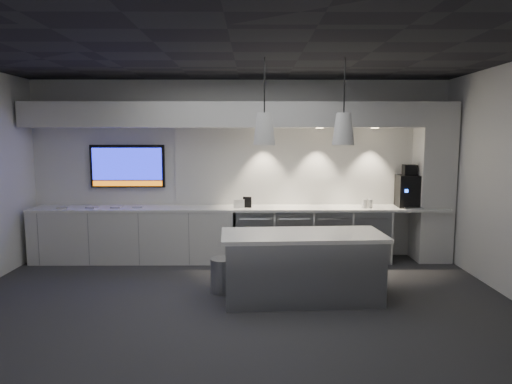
{
  "coord_description": "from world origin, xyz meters",
  "views": [
    {
      "loc": [
        0.22,
        -5.27,
        2.06
      ],
      "look_at": [
        0.27,
        1.1,
        1.28
      ],
      "focal_mm": 32.0,
      "sensor_mm": 36.0,
      "label": 1
    }
  ],
  "objects_px": {
    "island": "(302,266)",
    "coffee_machine": "(409,190)",
    "bin": "(223,275)",
    "wall_tv": "(128,166)"
  },
  "relations": [
    {
      "from": "island",
      "to": "coffee_machine",
      "type": "xyz_separation_m",
      "value": [
        1.96,
        1.88,
        0.75
      ]
    },
    {
      "from": "bin",
      "to": "island",
      "type": "bearing_deg",
      "value": -16.11
    },
    {
      "from": "coffee_machine",
      "to": "bin",
      "type": "bearing_deg",
      "value": -147.39
    },
    {
      "from": "coffee_machine",
      "to": "wall_tv",
      "type": "bearing_deg",
      "value": -178.35
    },
    {
      "from": "wall_tv",
      "to": "bin",
      "type": "xyz_separation_m",
      "value": [
        1.72,
        -1.83,
        -1.33
      ]
    },
    {
      "from": "island",
      "to": "coffee_machine",
      "type": "height_order",
      "value": "coffee_machine"
    },
    {
      "from": "wall_tv",
      "to": "coffee_machine",
      "type": "bearing_deg",
      "value": -3.0
    },
    {
      "from": "island",
      "to": "bin",
      "type": "relative_size",
      "value": 4.56
    },
    {
      "from": "bin",
      "to": "coffee_machine",
      "type": "height_order",
      "value": "coffee_machine"
    },
    {
      "from": "coffee_machine",
      "to": "island",
      "type": "bearing_deg",
      "value": -131.56
    }
  ]
}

